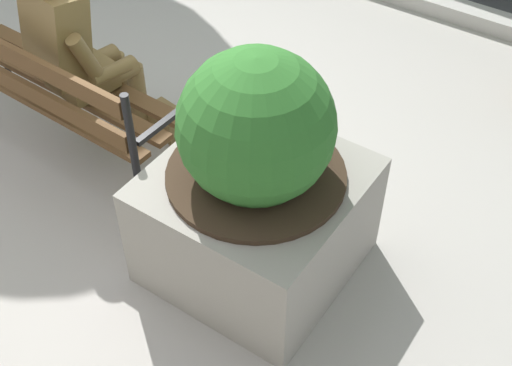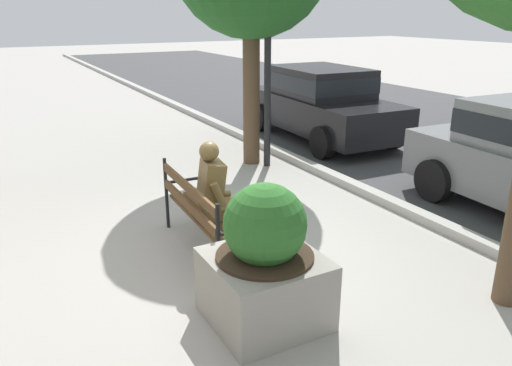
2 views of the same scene
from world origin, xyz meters
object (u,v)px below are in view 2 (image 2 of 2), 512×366
(park_bench, at_px, (202,209))
(bronze_statue_seated, at_px, (224,201))
(parked_car_black, at_px, (321,101))
(lamp_post, at_px, (268,21))
(concrete_planter, at_px, (265,264))

(park_bench, bearing_deg, bronze_statue_seated, 52.65)
(parked_car_black, distance_m, lamp_post, 2.97)
(park_bench, height_order, parked_car_black, parked_car_black)
(parked_car_black, bearing_deg, bronze_statue_seated, -46.50)
(lamp_post, bearing_deg, concrete_planter, -30.18)
(bronze_statue_seated, height_order, lamp_post, lamp_post)
(bronze_statue_seated, bearing_deg, lamp_post, 142.20)
(park_bench, relative_size, lamp_post, 0.47)
(bronze_statue_seated, xyz_separation_m, concrete_planter, (1.38, -0.25, -0.09))
(parked_car_black, height_order, lamp_post, lamp_post)
(concrete_planter, relative_size, parked_car_black, 0.32)
(park_bench, xyz_separation_m, lamp_post, (-2.67, 2.40, 2.01))
(concrete_planter, bearing_deg, park_bench, 178.44)
(concrete_planter, xyz_separation_m, lamp_post, (-4.21, 2.45, 1.97))
(park_bench, distance_m, bronze_statue_seated, 0.29)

